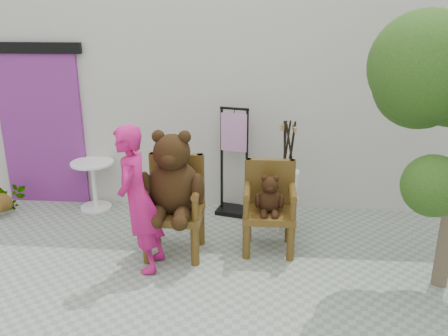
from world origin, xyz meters
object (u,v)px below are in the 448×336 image
chair_big (173,187)px  cafe_table (94,179)px  display_stand (234,174)px  chair_small (269,201)px  stool_bucket (287,184)px  person (138,200)px

chair_big → cafe_table: 1.88m
cafe_table → display_stand: size_ratio=0.47×
chair_big → chair_small: 1.15m
chair_big → chair_small: chair_big is taller
cafe_table → display_stand: (2.01, -0.00, 0.14)m
chair_big → display_stand: display_stand is taller
display_stand → stool_bucket: 0.86m
chair_small → person: 1.54m
chair_big → stool_bucket: 1.52m
chair_small → chair_big: bearing=-168.6°
chair_big → cafe_table: size_ratio=2.13×
chair_small → person: (-1.41, -0.58, 0.21)m
cafe_table → stool_bucket: 2.77m
person → stool_bucket: (1.64, 1.07, -0.17)m
chair_small → cafe_table: 2.68m
cafe_table → person: bearing=-55.6°
display_stand → chair_big: bearing=-102.9°
chair_small → cafe_table: chair_small is taller
chair_big → person: size_ratio=0.92×
cafe_table → chair_small: bearing=-21.6°
chair_big → person: 0.48m
chair_small → person: bearing=-157.7°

